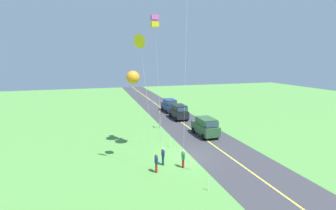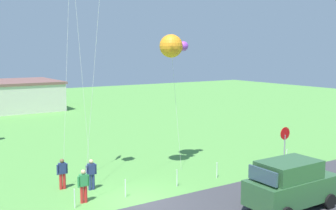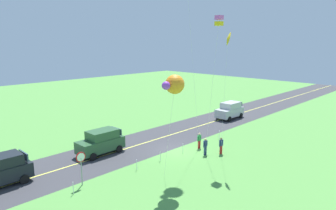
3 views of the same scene
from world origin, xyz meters
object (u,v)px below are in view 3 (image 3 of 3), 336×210
car_suv_foreground (101,142)px  person_adult_near (205,146)px  kite_red_low (219,21)px  kite_pink_drift (174,84)px  kite_blue_mid (228,39)px  person_child_watcher (199,140)px  person_adult_companion (221,145)px  car_parked_west_far (230,110)px  stop_sign (81,162)px

car_suv_foreground → person_adult_near: car_suv_foreground is taller
person_adult_near → kite_red_low: bearing=-85.8°
kite_pink_drift → kite_blue_mid: bearing=177.2°
car_suv_foreground → kite_pink_drift: 10.81m
car_suv_foreground → person_child_watcher: bearing=142.8°
person_child_watcher → kite_red_low: size_ratio=0.13×
car_suv_foreground → person_child_watcher: 9.49m
person_adult_companion → kite_blue_mid: (1.02, 0.95, 9.71)m
kite_red_low → kite_blue_mid: bearing=76.5°
car_parked_west_far → stop_sign: (24.74, 3.38, 0.65)m
car_parked_west_far → person_child_watcher: car_parked_west_far is taller
kite_red_low → kite_pink_drift: kite_red_low is taller
kite_red_low → kite_blue_mid: 1.90m
car_suv_foreground → stop_sign: bearing=43.9°
person_adult_companion → person_child_watcher: size_ratio=1.00×
kite_blue_mid → person_adult_near: bearing=-84.0°
person_adult_near → kite_pink_drift: (5.97, 1.57, 6.50)m
person_child_watcher → kite_red_low: (0.55, 2.27, 11.21)m
kite_red_low → car_suv_foreground: bearing=-48.8°
stop_sign → kite_pink_drift: 8.79m
car_parked_west_far → kite_pink_drift: kite_pink_drift is taller
person_child_watcher → car_suv_foreground: bearing=134.1°
stop_sign → person_adult_companion: size_ratio=1.60×
person_adult_near → person_child_watcher: same height
person_adult_near → person_adult_companion: same height
car_suv_foreground → kite_blue_mid: size_ratio=0.39×
stop_sign → person_child_watcher: 12.35m
person_adult_near → kite_red_low: 11.25m
stop_sign → kite_red_low: kite_red_low is taller
stop_sign → kite_pink_drift: (-5.28, 4.30, 5.56)m
car_suv_foreground → kite_red_low: bearing=131.2°
car_parked_west_far → car_suv_foreground: bearing=-3.3°
stop_sign → kite_blue_mid: (-11.44, 4.60, 8.77)m
car_suv_foreground → kite_blue_mid: kite_blue_mid is taller
car_suv_foreground → kite_blue_mid: bearing=126.4°
kite_red_low → kite_pink_drift: (6.43, 0.82, -4.71)m
person_adult_companion → kite_blue_mid: bearing=117.2°
person_adult_companion → stop_sign: bearing=57.8°
person_adult_companion → kite_pink_drift: size_ratio=0.20×
person_child_watcher → stop_sign: bearing=165.6°
car_parked_west_far → kite_blue_mid: bearing=30.9°
person_adult_companion → kite_blue_mid: size_ratio=0.14×
kite_pink_drift → person_adult_companion: bearing=-174.8°
person_adult_near → person_adult_companion: 1.52m
kite_pink_drift → kite_red_low: bearing=-172.7°
car_suv_foreground → car_parked_west_far: same height
person_adult_near → kite_blue_mid: kite_blue_mid is taller
car_parked_west_far → kite_pink_drift: bearing=21.5°
car_suv_foreground → kite_red_low: kite_red_low is taller
person_adult_near → kite_red_low: kite_red_low is taller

